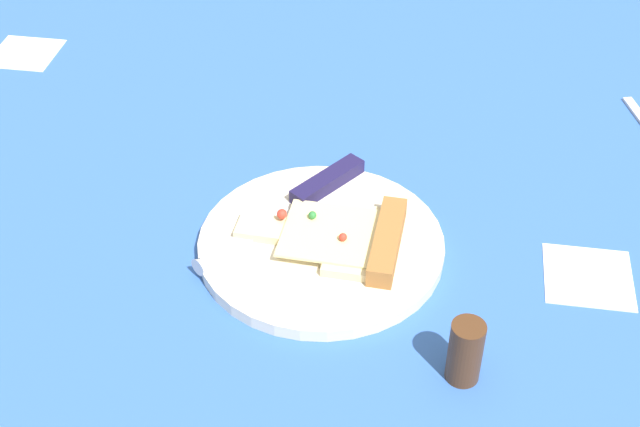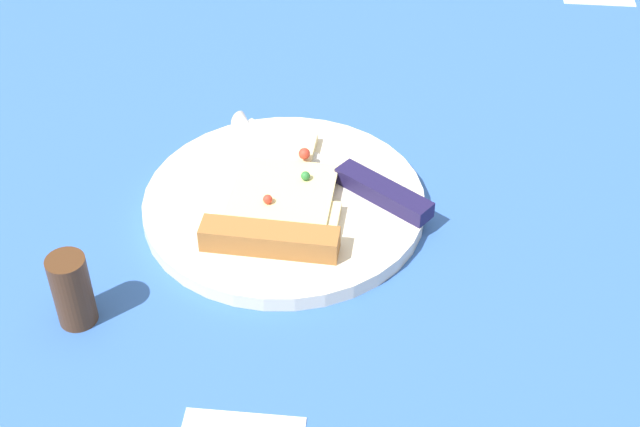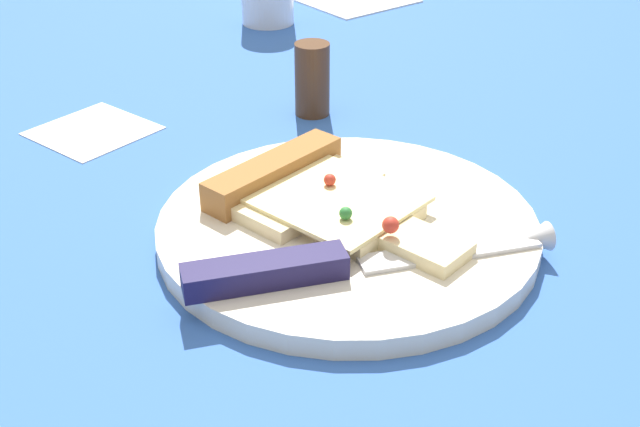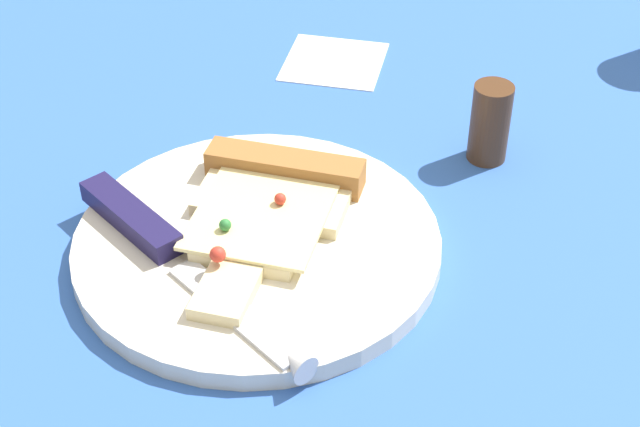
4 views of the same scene
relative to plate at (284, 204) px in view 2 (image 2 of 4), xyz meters
The scene contains 5 objects.
ground_plane 4.43cm from the plate, 108.97° to the left, with size 151.91×151.91×3.00cm.
plate is the anchor object (origin of this frame).
pizza_slice 3.01cm from the plate, ahead, with size 17.74×12.11×2.41cm.
knife 6.49cm from the plate, 121.87° to the left, with size 15.70×20.72×2.45cm.
pepper_shaker 21.63cm from the plate, 44.15° to the right, with size 3.15×3.15×6.64cm, color #4C2D19.
Camera 2 is at (65.29, 6.19, 55.12)cm, focal length 51.10 mm.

